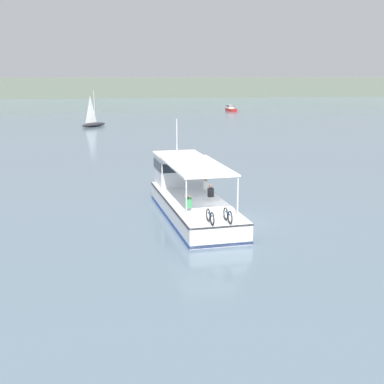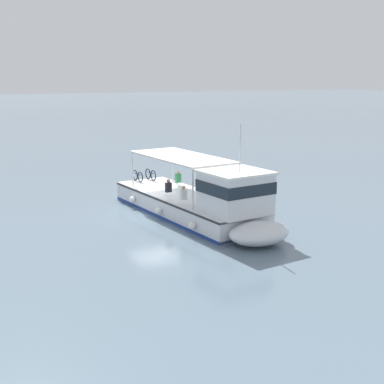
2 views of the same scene
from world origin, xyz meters
name	(u,v)px [view 1 (image 1 of 2)]	position (x,y,z in m)	size (l,w,h in m)	color
ground_plane	(223,222)	(0.00, 0.00, 0.00)	(400.00, 400.00, 0.00)	slate
distant_shoreline	(137,87)	(0.00, 150.58, 3.02)	(400.00, 28.00, 6.04)	#606B5B
ferry_main	(188,194)	(-1.64, 2.71, 1.02)	(4.54, 13.02, 5.32)	silver
sailboat_horizon_west	(93,123)	(-9.83, 53.23, 0.54)	(4.23, 4.52, 5.40)	#232328
motorboat_far_right	(231,109)	(17.33, 80.88, 0.54)	(1.87, 3.76, 1.26)	maroon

